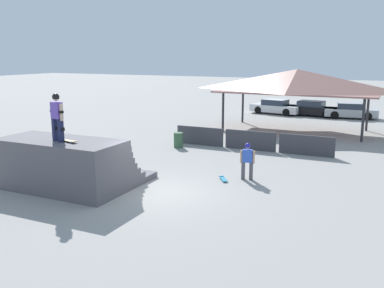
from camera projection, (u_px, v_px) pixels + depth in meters
ground_plane at (158, 193)px, 16.22m from camera, size 160.00×160.00×0.00m
quarter_pipe_ramp at (68, 166)px, 16.78m from camera, size 4.98×4.14×1.97m
skater_on_deck at (57, 114)px, 15.71m from camera, size 0.77×0.35×1.79m
skateboard_on_deck at (69, 141)px, 15.76m from camera, size 0.87×0.39×0.09m
bystander_walking at (247, 158)px, 17.75m from camera, size 0.62×0.28×1.57m
skateboard_on_ground at (223, 179)px, 17.85m from camera, size 0.61×0.76×0.09m
barrier_fence at (250, 140)px, 23.45m from camera, size 8.93×0.12×1.05m
pavilion_shelter at (297, 81)px, 28.65m from camera, size 10.48×4.92×4.19m
trash_bin at (178, 140)px, 24.02m from camera, size 0.52×0.52×0.85m
parked_car_white at (276, 107)px, 37.62m from camera, size 4.64×2.55×1.27m
parked_car_black at (312, 109)px, 36.40m from camera, size 4.68×2.18×1.27m
parked_car_silver at (350, 111)px, 34.99m from camera, size 4.30×2.25×1.27m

